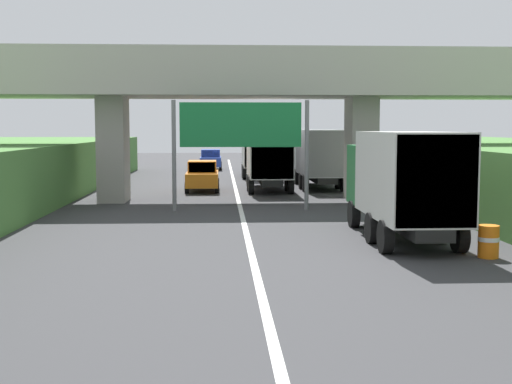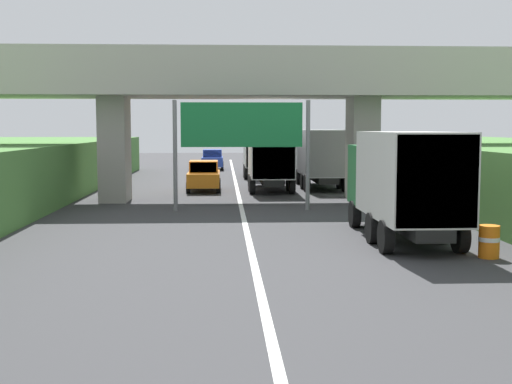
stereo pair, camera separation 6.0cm
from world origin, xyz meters
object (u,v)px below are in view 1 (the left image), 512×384
Objects in this scene: car_blue at (211,160)px; construction_barrel_4 at (434,217)px; car_orange at (202,176)px; overhead_highway_sign at (241,131)px; truck_green at (402,179)px; truck_silver at (319,155)px; truck_black at (268,156)px; construction_barrel_3 at (488,241)px; truck_white at (258,150)px.

construction_barrel_4 is at bearing -76.55° from car_blue.
car_orange is 4.56× the size of construction_barrel_4.
truck_green is at bearing -58.63° from overhead_highway_sign.
truck_silver is (4.93, 10.62, -1.50)m from overhead_highway_sign.
car_orange is 17.25m from construction_barrel_4.
truck_silver reaches higher than car_blue.
truck_black reaches higher than construction_barrel_3.
truck_green is 8.11× the size of construction_barrel_3.
truck_green is 8.11× the size of construction_barrel_4.
truck_green is 1.00× the size of truck_white.
construction_barrel_4 is at bearing -84.40° from truck_silver.
truck_white is at bearing 98.56° from construction_barrel_3.
construction_barrel_4 is (6.56, -6.05, -2.97)m from overhead_highway_sign.
overhead_highway_sign is at bearing 137.33° from construction_barrel_4.
car_blue is at bearing 89.48° from car_orange.
truck_black is at bearing 5.54° from car_orange.
car_orange is at bearing -166.54° from truck_silver.
truck_white is at bearing -68.05° from car_blue.
overhead_highway_sign is at bearing -86.57° from car_blue.
truck_black reaches higher than construction_barrel_4.
overhead_highway_sign reaches higher than construction_barrel_4.
truck_green is at bearing 118.02° from construction_barrel_3.
overhead_highway_sign is at bearing -101.06° from truck_black.
truck_black is 1.78× the size of car_blue.
truck_black is at bearing 99.95° from truck_green.
construction_barrel_4 is (8.27, -34.60, -0.40)m from car_blue.
truck_black is at bearing -157.70° from truck_silver.
truck_white reaches higher than car_blue.
construction_barrel_3 is (8.37, -20.00, -0.40)m from car_orange.
truck_green is 1.00× the size of truck_black.
truck_green reaches higher than construction_barrel_4.
overhead_highway_sign reaches higher than construction_barrel_3.
truck_silver is at bearing 13.46° from car_orange.
truck_silver is at bearing -69.68° from car_blue.
truck_black is (-3.10, -1.27, 0.00)m from truck_silver.
truck_black is 20.94m from construction_barrel_3.
overhead_highway_sign reaches higher than truck_black.
truck_white is at bearing 100.36° from construction_barrel_4.
car_orange is (-3.72, -0.36, -1.08)m from truck_black.
construction_barrel_4 is at bearing 89.05° from construction_barrel_3.
car_orange is (-6.82, -1.63, -1.08)m from truck_silver.
truck_green reaches higher than car_blue.
overhead_highway_sign is at bearing 121.37° from truck_green.
truck_black is 8.11× the size of construction_barrel_4.
truck_black is at bearing -79.56° from car_blue.
truck_black is (1.83, 9.35, -1.50)m from overhead_highway_sign.
overhead_highway_sign is 9.47m from truck_green.
truck_silver is at bearing 95.60° from construction_barrel_4.
truck_silver is at bearing 89.83° from truck_green.
construction_barrel_4 is at bearing -79.64° from truck_white.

